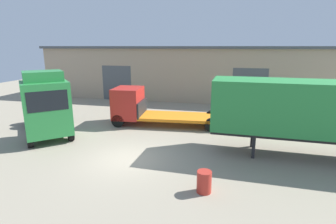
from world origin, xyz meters
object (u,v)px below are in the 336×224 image
(tractor_unit_green, at_px, (46,108))
(container_trailer_green, at_px, (328,111))
(flatbed_truck_red, at_px, (146,107))
(oil_drum, at_px, (204,182))

(tractor_unit_green, xyz_separation_m, container_trailer_green, (15.47, 0.52, 0.56))
(tractor_unit_green, height_order, flatbed_truck_red, tractor_unit_green)
(oil_drum, bearing_deg, container_trailer_green, 39.44)
(container_trailer_green, xyz_separation_m, flatbed_truck_red, (-10.57, 3.84, -1.28))
(container_trailer_green, height_order, oil_drum, container_trailer_green)
(oil_drum, bearing_deg, tractor_unit_green, 158.17)
(tractor_unit_green, xyz_separation_m, oil_drum, (9.98, -4.00, -1.53))
(tractor_unit_green, height_order, container_trailer_green, tractor_unit_green)
(container_trailer_green, bearing_deg, tractor_unit_green, 3.70)
(container_trailer_green, distance_m, oil_drum, 7.42)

